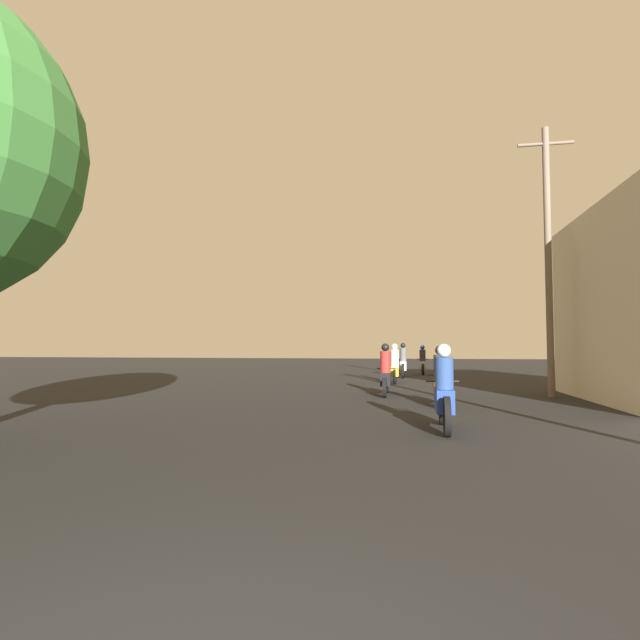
# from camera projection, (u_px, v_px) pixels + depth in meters

# --- Properties ---
(motorcycle_blue) EXTENTS (0.60, 1.97, 1.53)m
(motorcycle_blue) POSITION_uv_depth(u_px,v_px,m) (444.00, 396.00, 8.83)
(motorcycle_blue) COLOR black
(motorcycle_blue) RESTS_ON ground_plane
(motorcycle_orange) EXTENTS (0.60, 1.85, 1.51)m
(motorcycle_orange) POSITION_uv_depth(u_px,v_px,m) (440.00, 381.00, 12.49)
(motorcycle_orange) COLOR black
(motorcycle_orange) RESTS_ON ground_plane
(motorcycle_black) EXTENTS (0.60, 2.07, 1.58)m
(motorcycle_black) POSITION_uv_depth(u_px,v_px,m) (386.00, 374.00, 15.18)
(motorcycle_black) COLOR black
(motorcycle_black) RESTS_ON ground_plane
(motorcycle_yellow) EXTENTS (0.60, 1.84, 1.60)m
(motorcycle_yellow) POSITION_uv_depth(u_px,v_px,m) (395.00, 367.00, 20.21)
(motorcycle_yellow) COLOR black
(motorcycle_yellow) RESTS_ON ground_plane
(motorcycle_white) EXTENTS (0.60, 2.07, 1.66)m
(motorcycle_white) POSITION_uv_depth(u_px,v_px,m) (403.00, 364.00, 24.03)
(motorcycle_white) COLOR black
(motorcycle_white) RESTS_ON ground_plane
(motorcycle_silver) EXTENTS (0.60, 2.03, 1.56)m
(motorcycle_silver) POSITION_uv_depth(u_px,v_px,m) (423.00, 363.00, 26.44)
(motorcycle_silver) COLOR black
(motorcycle_silver) RESTS_ON ground_plane
(utility_pole_far) EXTENTS (1.60, 0.20, 8.08)m
(utility_pole_far) POSITION_uv_depth(u_px,v_px,m) (548.00, 255.00, 14.81)
(utility_pole_far) COLOR #6B5B4C
(utility_pole_far) RESTS_ON ground_plane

